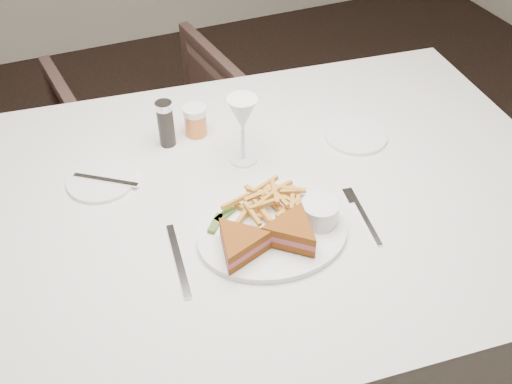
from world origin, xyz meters
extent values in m
cube|color=silver|center=(0.05, 0.16, 0.38)|extent=(1.63, 1.17, 0.75)
imported|color=#46312B|center=(0.02, 1.12, 0.32)|extent=(0.69, 0.66, 0.64)
ellipsoid|color=white|center=(0.04, 0.02, 0.76)|extent=(0.34, 0.28, 0.01)
cube|color=silver|center=(-0.16, 0.03, 0.75)|extent=(0.04, 0.21, 0.00)
cylinder|color=white|center=(-0.25, 0.34, 0.76)|extent=(0.16, 0.16, 0.01)
cylinder|color=white|center=(0.39, 0.26, 0.76)|extent=(0.16, 0.16, 0.01)
cylinder|color=black|center=(-0.07, 0.42, 0.81)|extent=(0.04, 0.04, 0.12)
cylinder|color=orange|center=(0.01, 0.43, 0.79)|extent=(0.06, 0.06, 0.08)
cube|color=#3F6222|center=(-0.03, 0.10, 0.77)|extent=(0.06, 0.04, 0.01)
cube|color=#3F6222|center=(-0.06, 0.08, 0.77)|extent=(0.05, 0.05, 0.01)
cylinder|color=white|center=(0.15, 0.01, 0.79)|extent=(0.08, 0.08, 0.05)
camera|label=1|loc=(-0.31, -0.74, 1.63)|focal=40.00mm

